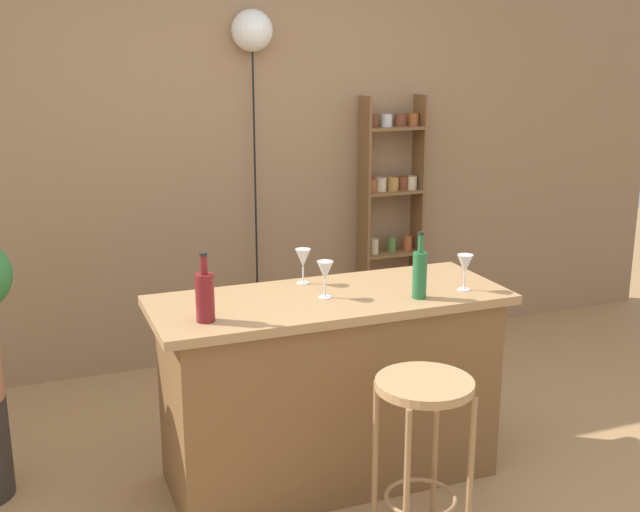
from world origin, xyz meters
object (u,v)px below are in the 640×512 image
Objects in this scene: bar_stool at (423,424)px; wine_glass_center at (465,265)px; bottle_vinegar at (420,273)px; wine_glass_left at (303,259)px; bottle_soda_blue at (205,296)px; wine_glass_right at (325,272)px; spice_shelf at (391,220)px; pendant_globe_light at (252,34)px.

bar_stool is 0.84m from wine_glass_center.
wine_glass_center is (0.24, 0.03, 0.01)m from bottle_vinegar.
bottle_vinegar is 0.56m from wine_glass_left.
bottle_soda_blue is at bearing 177.66° from bottle_vinegar.
wine_glass_center and wine_glass_right have the same top height.
spice_shelf is 1.81m from bottle_vinegar.
wine_glass_center is at bearing -105.10° from spice_shelf.
spice_shelf is 10.05× the size of wine_glass_left.
pendant_globe_light is at bearing 105.61° from wine_glass_center.
bar_stool is at bearing -36.85° from bottle_soda_blue.
bottle_soda_blue reaches higher than bar_stool.
bottle_soda_blue is 0.57m from wine_glass_right.
bottle_soda_blue is 0.65m from wine_glass_left.
pendant_globe_light is (-0.47, 1.68, 1.02)m from wine_glass_center.
pendant_globe_light is (0.16, 1.56, 1.02)m from wine_glass_right.
bottle_vinegar is 2.01m from pendant_globe_light.
wine_glass_center is at bearing -0.37° from bottle_soda_blue.
bar_stool is 1.00m from wine_glass_left.
bottle_soda_blue is 1.72× the size of wine_glass_left.
bottle_vinegar is at bearing -2.34° from bottle_soda_blue.
wine_glass_left is 0.24m from wine_glass_right.
wine_glass_right is at bearing 102.90° from bar_stool.
wine_glass_center is (1.18, -0.01, 0.01)m from bottle_soda_blue.
wine_glass_right is (-1.07, -1.51, 0.15)m from spice_shelf.
wine_glass_right is (0.56, 0.12, 0.01)m from bottle_soda_blue.
bar_stool is 2.46× the size of bottle_vinegar.
wine_glass_right is 0.08× the size of pendant_globe_light.
wine_glass_center is 2.02m from pendant_globe_light.
spice_shelf is 1.70m from wine_glass_center.
bar_stool is 0.80m from wine_glass_right.
wine_glass_left is at bearing 150.59° from wine_glass_center.
spice_shelf is at bearing -2.85° from pendant_globe_light.
wine_glass_right is at bearing -86.31° from wine_glass_left.
wine_glass_center is (0.48, 0.52, 0.45)m from bar_stool.
bar_stool is at bearing -77.10° from wine_glass_right.
wine_glass_center reaches higher than bar_stool.
wine_glass_left is (-1.08, -1.27, 0.15)m from spice_shelf.
spice_shelf is 10.05× the size of wine_glass_center.
wine_glass_center is at bearing -29.41° from wine_glass_left.
bar_stool is 4.45× the size of wine_glass_center.
spice_shelf is at bearing 67.61° from bottle_vinegar.
bottle_soda_blue is at bearing 179.63° from wine_glass_center.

